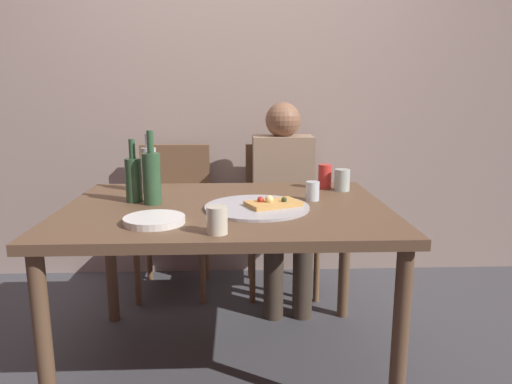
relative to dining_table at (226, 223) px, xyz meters
name	(u,v)px	position (x,y,z in m)	size (l,w,h in m)	color
ground_plane	(228,363)	(0.00, 0.00, -0.67)	(8.00, 8.00, 0.00)	#424247
back_wall	(229,81)	(0.00, 1.21, 0.63)	(6.00, 0.10, 2.60)	gray
dining_table	(226,223)	(0.00, 0.00, 0.00)	(1.38, 1.02, 0.75)	brown
pizza_tray	(257,207)	(0.13, -0.06, 0.08)	(0.44, 0.44, 0.01)	#ADADB2
pizza_slice_last	(273,203)	(0.20, -0.06, 0.10)	(0.25, 0.21, 0.05)	tan
wine_bottle	(152,177)	(-0.32, 0.04, 0.20)	(0.08, 0.08, 0.32)	#2D5133
beer_bottle	(149,169)	(-0.38, 0.30, 0.19)	(0.07, 0.07, 0.28)	#B2BCC1
water_bottle	(134,178)	(-0.41, 0.09, 0.18)	(0.07, 0.07, 0.28)	#2D5133
tumbler_near	(312,191)	(0.39, 0.09, 0.12)	(0.06, 0.06, 0.09)	silver
tumbler_far	(217,220)	(-0.02, -0.41, 0.13)	(0.07, 0.07, 0.10)	beige
wine_glass	(342,180)	(0.57, 0.29, 0.13)	(0.08, 0.08, 0.11)	#B7C6BC
soda_can	(325,176)	(0.49, 0.35, 0.14)	(0.07, 0.07, 0.12)	red
plate_stack	(154,220)	(-0.26, -0.27, 0.09)	(0.23, 0.23, 0.03)	white
chair_left	(174,208)	(-0.35, 0.91, -0.16)	(0.44, 0.44, 0.90)	brown
chair_right	(281,207)	(0.32, 0.91, -0.16)	(0.44, 0.44, 0.90)	brown
guest_in_sweater	(284,193)	(0.32, 0.76, -0.03)	(0.36, 0.56, 1.17)	#937A60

